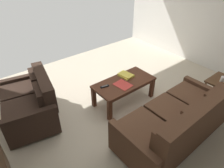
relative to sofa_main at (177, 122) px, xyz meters
The scene contains 10 objects.
ground_plane 1.23m from the sofa_main, 87.45° to the right, with size 5.35×4.94×0.01m, color beige.
wall_left 3.05m from the sofa_main, 155.91° to the right, with size 0.12×4.94×2.81m, color white.
sofa_main is the anchor object (origin of this frame).
loveseat_near 2.41m from the sofa_main, 50.01° to the right, with size 1.01×1.33×0.83m.
coffee_table 1.22m from the sofa_main, 90.70° to the right, with size 1.17×0.58×0.46m.
end_table 1.28m from the sofa_main, behind, with size 0.51×0.51×0.59m.
coffee_mug 1.25m from the sofa_main, behind, with size 0.10×0.08×0.10m.
book_stack 1.36m from the sofa_main, 97.28° to the right, with size 0.24×0.31×0.05m.
tv_remote 1.37m from the sofa_main, 74.19° to the right, with size 0.17×0.07×0.02m.
loose_magazine 1.16m from the sofa_main, 86.25° to the right, with size 0.24×0.31×0.01m, color #C63833.
Camera 1 is at (2.04, 2.22, 2.51)m, focal length 31.75 mm.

